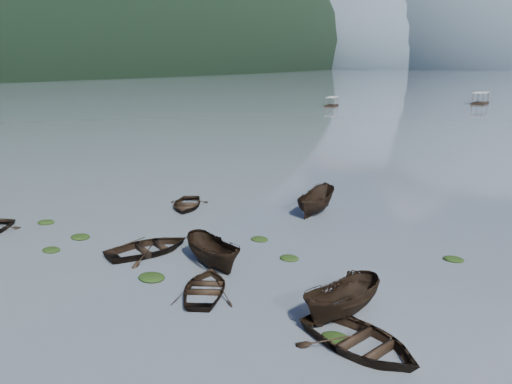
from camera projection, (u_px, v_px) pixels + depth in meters
The scene contains 20 objects.
ground_plane at pixel (112, 298), 21.28m from camera, with size 2400.00×2400.00×0.00m, color #555E6A.
haze_mtn_a at pixel (386, 68), 897.42m from camera, with size 520.00×520.00×280.00m, color #475666.
haze_mtn_b at pixel (509, 68), 797.87m from camera, with size 520.00×520.00×340.00m, color #475666.
rowboat_1 at pixel (149, 253), 26.36m from camera, with size 3.22×4.50×0.93m, color black.
rowboat_2 at pixel (214, 266), 24.69m from camera, with size 1.63×4.34×1.67m, color black.
rowboat_3 at pixel (206, 292), 21.82m from camera, with size 2.74×3.83×0.79m, color black.
rowboat_4 at pixel (359, 348), 17.56m from camera, with size 3.33×4.66×0.97m, color black.
rowboat_5 at pixel (342, 316), 19.80m from camera, with size 1.61×4.28×1.65m, color black.
rowboat_6 at pixel (187, 207), 34.58m from camera, with size 2.83×3.96×0.82m, color black.
rowboat_8 at pixel (315, 212), 33.53m from camera, with size 1.73×4.59×1.77m, color black.
weed_clump_0 at pixel (80, 238), 28.55m from camera, with size 1.18×0.97×0.26m, color black.
weed_clump_1 at pixel (51, 251), 26.60m from camera, with size 1.04×0.84×0.23m, color black.
weed_clump_2 at pixel (152, 279), 23.15m from camera, with size 1.33×1.06×0.29m, color black.
weed_clump_3 at pixel (289, 259), 25.50m from camera, with size 1.01×0.85×0.22m, color black.
weed_clump_4 at pixel (335, 339), 18.13m from camera, with size 1.07×0.85×0.22m, color black.
weed_clump_5 at pixel (46, 223), 31.19m from camera, with size 1.13×0.91×0.24m, color black.
weed_clump_6 at pixel (260, 240), 28.24m from camera, with size 1.03×0.85×0.21m, color black.
weed_clump_7 at pixel (453, 260), 25.36m from camera, with size 1.03×0.82×0.22m, color black.
pontoon_left at pixel (332, 106), 113.47m from camera, with size 2.17×5.21×2.00m, color black, non-canonical shape.
pontoon_centre at pixel (480, 104), 119.44m from camera, with size 2.86×6.87×2.63m, color black, non-canonical shape.
Camera 1 is at (15.30, -13.50, 9.77)m, focal length 35.00 mm.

